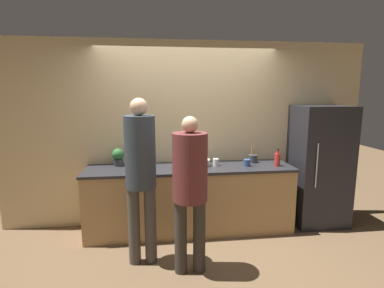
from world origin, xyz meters
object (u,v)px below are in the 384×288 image
(utensil_crock, at_px, (253,158))
(potted_plant, at_px, (118,156))
(bottle_red, at_px, (277,159))
(cup_white, at_px, (216,162))
(cup_blue, at_px, (247,163))
(person_center, at_px, (190,182))
(refrigerator, at_px, (319,166))
(person_left, at_px, (141,169))
(fruit_bowl, at_px, (200,162))

(utensil_crock, height_order, potted_plant, utensil_crock)
(bottle_red, bearing_deg, potted_plant, 172.33)
(cup_white, bearing_deg, cup_blue, -9.62)
(utensil_crock, bearing_deg, cup_blue, -127.20)
(person_center, xyz_separation_m, cup_blue, (0.89, 0.93, -0.05))
(utensil_crock, height_order, cup_white, utensil_crock)
(refrigerator, distance_m, potted_plant, 2.85)
(person_left, xyz_separation_m, cup_white, (0.98, 0.76, -0.14))
(person_center, bearing_deg, refrigerator, 26.70)
(bottle_red, distance_m, potted_plant, 2.17)
(fruit_bowl, distance_m, bottle_red, 1.05)
(fruit_bowl, height_order, cup_blue, fruit_bowl)
(refrigerator, bearing_deg, cup_white, 179.99)
(fruit_bowl, height_order, utensil_crock, utensil_crock)
(person_left, height_order, cup_white, person_left)
(person_left, relative_size, utensil_crock, 7.43)
(bottle_red, height_order, cup_white, bottle_red)
(fruit_bowl, xyz_separation_m, potted_plant, (-1.11, 0.13, 0.08))
(refrigerator, height_order, fruit_bowl, refrigerator)
(refrigerator, relative_size, person_left, 0.93)
(potted_plant, bearing_deg, utensil_crock, -1.21)
(person_left, xyz_separation_m, cup_blue, (1.40, 0.69, -0.14))
(refrigerator, relative_size, potted_plant, 7.19)
(fruit_bowl, bearing_deg, cup_blue, -9.31)
(utensil_crock, distance_m, potted_plant, 1.89)
(person_left, height_order, bottle_red, person_left)
(fruit_bowl, xyz_separation_m, cup_blue, (0.63, -0.10, -0.00))
(person_center, relative_size, cup_white, 17.17)
(utensil_crock, relative_size, cup_blue, 2.59)
(cup_blue, bearing_deg, bottle_red, -7.53)
(utensil_crock, bearing_deg, fruit_bowl, -173.22)
(fruit_bowl, height_order, cup_white, fruit_bowl)
(potted_plant, bearing_deg, cup_blue, -7.70)
(refrigerator, distance_m, fruit_bowl, 1.73)
(person_center, height_order, cup_white, person_center)
(refrigerator, xyz_separation_m, fruit_bowl, (-1.72, 0.03, 0.09))
(person_left, xyz_separation_m, fruit_bowl, (0.77, 0.79, -0.14))
(person_left, bearing_deg, cup_blue, 26.25)
(person_center, xyz_separation_m, fruit_bowl, (0.26, 1.03, -0.05))
(person_center, distance_m, fruit_bowl, 1.07)
(person_center, bearing_deg, utensil_crock, 47.26)
(person_left, distance_m, fruit_bowl, 1.11)
(person_left, distance_m, bottle_red, 1.91)
(cup_white, xyz_separation_m, potted_plant, (-1.32, 0.16, 0.08))
(refrigerator, xyz_separation_m, cup_white, (-1.51, 0.00, 0.10))
(person_left, relative_size, cup_blue, 19.26)
(refrigerator, bearing_deg, potted_plant, 176.67)
(refrigerator, xyz_separation_m, person_center, (-1.99, -1.00, 0.14))
(person_left, distance_m, person_center, 0.57)
(refrigerator, relative_size, cup_white, 17.65)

